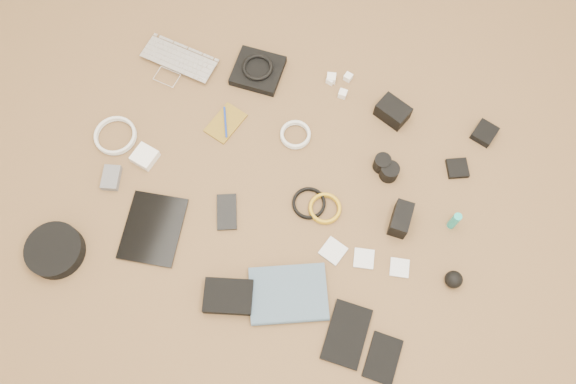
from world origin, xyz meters
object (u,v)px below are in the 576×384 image
(tablet, at_px, (153,229))
(headphone_case, at_px, (55,250))
(dslr_camera, at_px, (393,112))
(laptop, at_px, (174,68))
(phone, at_px, (227,212))
(paperback, at_px, (290,323))

(tablet, distance_m, headphone_case, 0.33)
(dslr_camera, xyz_separation_m, headphone_case, (-0.98, -0.84, -0.01))
(headphone_case, bearing_deg, dslr_camera, 40.49)
(dslr_camera, relative_size, headphone_case, 0.60)
(laptop, height_order, phone, laptop)
(laptop, xyz_separation_m, phone, (0.38, -0.50, -0.01))
(tablet, bearing_deg, phone, 23.49)
(phone, relative_size, paperback, 0.52)
(tablet, height_order, phone, same)
(dslr_camera, height_order, paperback, dslr_camera)
(laptop, height_order, tablet, laptop)
(laptop, bearing_deg, dslr_camera, 11.52)
(dslr_camera, bearing_deg, phone, -106.86)
(paperback, bearing_deg, phone, 26.06)
(laptop, bearing_deg, headphone_case, -89.81)
(dslr_camera, relative_size, paperback, 0.45)
(phone, distance_m, paperback, 0.45)
(laptop, bearing_deg, tablet, -66.91)
(dslr_camera, relative_size, phone, 0.88)
(phone, bearing_deg, headphone_case, -168.80)
(tablet, relative_size, phone, 1.90)
(phone, height_order, paperback, paperback)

